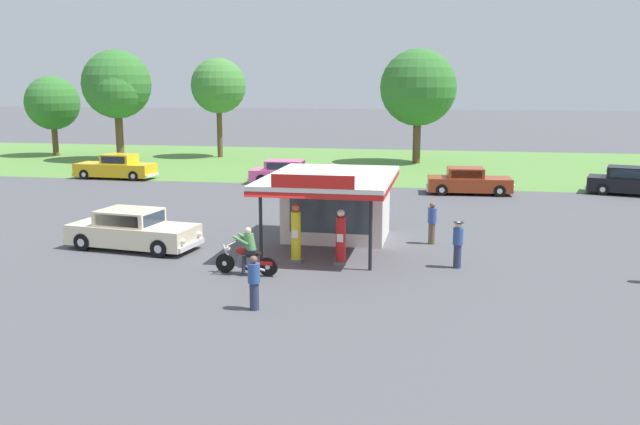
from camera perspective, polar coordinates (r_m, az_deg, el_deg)
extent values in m
plane|color=#4C4C51|center=(23.41, -3.84, -4.25)|extent=(300.00, 300.00, 0.00)
cube|color=#56843D|center=(52.53, 4.48, 4.18)|extent=(120.00, 24.00, 0.01)
cube|color=silver|center=(26.78, 1.46, 0.56)|extent=(3.97, 3.10, 2.61)
cube|color=#384C56|center=(25.29, 0.90, 0.07)|extent=(3.17, 0.05, 1.67)
cube|color=silver|center=(25.02, 0.89, 3.05)|extent=(4.67, 6.76, 0.16)
cube|color=red|center=(25.05, 0.88, 2.64)|extent=(4.67, 6.76, 0.18)
cube|color=red|center=(21.72, -0.65, 2.65)|extent=(2.78, 0.08, 0.44)
cylinder|color=black|center=(22.10, 4.35, -1.68)|extent=(0.12, 0.12, 2.61)
cylinder|color=black|center=(22.82, -5.09, -1.29)|extent=(0.12, 0.12, 2.61)
cube|color=slate|center=(23.41, -2.06, -4.10)|extent=(0.44, 0.44, 0.10)
cylinder|color=yellow|center=(23.20, -2.07, -1.97)|extent=(0.34, 0.34, 1.68)
cube|color=white|center=(23.01, -2.17, -1.87)|extent=(0.22, 0.02, 0.28)
sphere|color=orange|center=(23.00, -2.09, 0.41)|extent=(0.26, 0.26, 0.26)
cube|color=slate|center=(23.12, 1.78, -4.30)|extent=(0.44, 0.44, 0.10)
cylinder|color=red|center=(22.92, 1.79, -2.30)|extent=(0.34, 0.34, 1.56)
cube|color=white|center=(22.73, 1.72, -2.21)|extent=(0.22, 0.02, 0.28)
sphere|color=white|center=(22.73, 1.80, -0.04)|extent=(0.26, 0.26, 0.26)
cylinder|color=black|center=(22.22, -8.13, -4.31)|extent=(0.65, 0.17, 0.64)
cylinder|color=silver|center=(22.22, -8.13, -4.31)|extent=(0.17, 0.14, 0.16)
cylinder|color=black|center=(21.64, -4.46, -4.65)|extent=(0.65, 0.17, 0.64)
cylinder|color=silver|center=(21.64, -4.46, -4.65)|extent=(0.17, 0.14, 0.16)
ellipsoid|color=#B21414|center=(21.84, -6.58, -3.29)|extent=(0.58, 0.30, 0.24)
cube|color=#59595E|center=(21.91, -6.44, -4.21)|extent=(0.46, 0.28, 0.36)
cube|color=black|center=(21.72, -5.73, -3.52)|extent=(0.50, 0.31, 0.10)
cylinder|color=silver|center=(22.11, -7.91, -3.63)|extent=(0.37, 0.11, 0.71)
cylinder|color=silver|center=(21.97, -7.65, -2.70)|extent=(0.11, 0.70, 0.04)
sphere|color=silver|center=(22.05, -7.88, -3.08)|extent=(0.16, 0.16, 0.16)
cube|color=#B21414|center=(21.62, -4.59, -4.33)|extent=(0.46, 0.22, 0.12)
cylinder|color=silver|center=(21.67, -5.61, -4.75)|extent=(0.71, 0.15, 0.18)
cube|color=black|center=(21.73, -5.91, -3.35)|extent=(0.43, 0.38, 0.14)
cylinder|color=black|center=(21.77, -6.53, -4.43)|extent=(0.14, 0.24, 0.56)
cylinder|color=black|center=(22.05, -6.21, -4.22)|extent=(0.14, 0.24, 0.56)
cylinder|color=#4C8C4C|center=(21.67, -6.02, -2.53)|extent=(0.44, 0.36, 0.60)
sphere|color=beige|center=(21.61, -6.19, -1.56)|extent=(0.22, 0.22, 0.22)
cylinder|color=#4C8C4C|center=(21.57, -6.82, -2.39)|extent=(0.54, 0.15, 0.31)
cylinder|color=#4C8C4C|center=(21.93, -6.40, -2.16)|extent=(0.54, 0.15, 0.31)
cube|color=beige|center=(26.11, -15.66, -1.79)|extent=(5.00, 2.49, 0.75)
cube|color=beige|center=(26.06, -16.01, -0.36)|extent=(2.34, 1.93, 0.56)
cube|color=#283847|center=(25.49, -14.04, -0.50)|extent=(0.22, 1.48, 0.45)
cube|color=#283847|center=(26.73, -15.03, -0.03)|extent=(1.81, 0.26, 0.42)
cube|color=#283847|center=(25.39, -17.04, -0.70)|extent=(1.81, 0.26, 0.42)
cube|color=silver|center=(24.92, -10.96, -2.78)|extent=(0.34, 1.81, 0.18)
cube|color=silver|center=(27.57, -19.86, -1.93)|extent=(0.34, 1.81, 0.18)
sphere|color=white|center=(25.37, -10.30, -1.83)|extent=(0.18, 0.18, 0.18)
sphere|color=white|center=(24.33, -11.65, -2.43)|extent=(0.18, 0.18, 0.18)
cylinder|color=black|center=(26.06, -11.56, -2.14)|extent=(0.68, 0.28, 0.66)
cylinder|color=silver|center=(26.06, -11.56, -2.14)|extent=(0.32, 0.26, 0.30)
cylinder|color=black|center=(24.56, -13.60, -3.02)|extent=(0.68, 0.28, 0.66)
cylinder|color=silver|center=(24.56, -13.60, -3.02)|extent=(0.32, 0.26, 0.30)
cylinder|color=black|center=(27.79, -17.44, -1.61)|extent=(0.68, 0.28, 0.66)
cylinder|color=silver|center=(27.79, -17.44, -1.61)|extent=(0.32, 0.26, 0.30)
cylinder|color=black|center=(26.39, -19.67, -2.40)|extent=(0.68, 0.28, 0.66)
cylinder|color=silver|center=(26.39, -19.67, -2.40)|extent=(0.32, 0.26, 0.30)
cube|color=black|center=(41.41, 25.66, 2.13)|extent=(5.70, 3.27, 0.78)
cube|color=black|center=(41.33, 25.10, 3.13)|extent=(2.83, 2.29, 0.61)
cube|color=#283847|center=(42.16, 25.13, 3.26)|extent=(2.04, 0.58, 0.46)
cube|color=#283847|center=(40.50, 25.08, 3.00)|extent=(2.04, 0.58, 0.46)
cube|color=silver|center=(41.54, 21.89, 2.06)|extent=(0.60, 1.81, 0.18)
cylinder|color=black|center=(42.39, 23.19, 2.17)|extent=(0.69, 0.37, 0.66)
cylinder|color=silver|center=(42.39, 23.19, 2.17)|extent=(0.34, 0.29, 0.30)
cylinder|color=black|center=(40.59, 23.04, 1.83)|extent=(0.69, 0.37, 0.66)
cylinder|color=silver|center=(40.59, 23.04, 1.83)|extent=(0.34, 0.29, 0.30)
cube|color=#993819|center=(38.76, 12.65, 2.40)|extent=(4.75, 2.23, 0.76)
cube|color=#993819|center=(38.65, 12.34, 3.37)|extent=(2.10, 1.82, 0.55)
cube|color=#283847|center=(38.75, 13.78, 3.33)|extent=(0.14, 1.49, 0.44)
cube|color=#283847|center=(39.47, 12.23, 3.53)|extent=(1.69, 0.15, 0.42)
cube|color=#283847|center=(37.83, 12.46, 3.21)|extent=(1.69, 0.15, 0.42)
cube|color=silver|center=(39.10, 16.05, 1.92)|extent=(0.24, 1.82, 0.18)
cube|color=silver|center=(38.63, 9.16, 2.10)|extent=(0.24, 1.82, 0.18)
sphere|color=white|center=(39.66, 15.95, 2.49)|extent=(0.18, 0.18, 0.18)
sphere|color=white|center=(38.46, 16.23, 2.22)|extent=(0.18, 0.18, 0.18)
cylinder|color=black|center=(39.86, 14.76, 2.19)|extent=(0.67, 0.24, 0.66)
cylinder|color=silver|center=(39.86, 14.76, 2.19)|extent=(0.31, 0.24, 0.30)
cylinder|color=black|center=(38.10, 15.12, 1.79)|extent=(0.67, 0.24, 0.66)
cylinder|color=silver|center=(38.10, 15.12, 1.79)|extent=(0.31, 0.24, 0.30)
cylinder|color=black|center=(39.55, 10.24, 2.31)|extent=(0.67, 0.24, 0.66)
cylinder|color=silver|center=(39.55, 10.24, 2.31)|extent=(0.31, 0.24, 0.30)
cylinder|color=black|center=(37.78, 10.38, 1.91)|extent=(0.67, 0.24, 0.66)
cylinder|color=silver|center=(37.78, 10.38, 1.91)|extent=(0.31, 0.24, 0.30)
cube|color=#E55993|center=(41.80, -2.45, 3.21)|extent=(5.13, 2.12, 0.71)
cube|color=#E55993|center=(41.81, -3.03, 4.09)|extent=(2.36, 1.78, 0.57)
cube|color=#283847|center=(41.59, -1.50, 4.07)|extent=(0.09, 1.51, 0.46)
cube|color=#283847|center=(42.62, -2.80, 4.22)|extent=(1.95, 0.10, 0.43)
cube|color=#283847|center=(41.00, -3.26, 3.96)|extent=(1.95, 0.10, 0.43)
cube|color=silver|center=(41.42, 1.03, 2.82)|extent=(0.19, 1.84, 0.18)
cube|color=silver|center=(42.41, -5.85, 2.96)|extent=(0.19, 1.84, 0.18)
sphere|color=white|center=(41.99, 1.16, 3.30)|extent=(0.18, 0.18, 0.18)
sphere|color=white|center=(40.77, 0.93, 3.08)|extent=(0.18, 0.18, 0.18)
cylinder|color=black|center=(42.42, 0.07, 3.06)|extent=(0.67, 0.22, 0.66)
cylinder|color=silver|center=(42.42, 0.07, 3.06)|extent=(0.30, 0.23, 0.30)
cylinder|color=black|center=(40.65, -0.32, 2.72)|extent=(0.67, 0.22, 0.66)
cylinder|color=silver|center=(40.65, -0.32, 2.72)|extent=(0.30, 0.23, 0.30)
cylinder|color=black|center=(43.07, -4.47, 3.14)|extent=(0.67, 0.22, 0.66)
cylinder|color=silver|center=(43.07, -4.47, 3.14)|extent=(0.30, 0.23, 0.30)
cylinder|color=black|center=(41.33, -5.04, 2.81)|extent=(0.67, 0.22, 0.66)
cylinder|color=silver|center=(41.33, -5.04, 2.81)|extent=(0.30, 0.23, 0.30)
cube|color=gold|center=(46.07, -17.11, 3.53)|extent=(5.23, 2.02, 0.83)
cube|color=gold|center=(45.83, -16.81, 4.42)|extent=(2.04, 1.69, 0.61)
cube|color=#283847|center=(46.32, -17.86, 4.43)|extent=(0.09, 1.45, 0.49)
cube|color=#283847|center=(45.14, -17.31, 4.31)|extent=(1.69, 0.08, 0.47)
cube|color=#283847|center=(46.53, -16.33, 4.54)|extent=(1.69, 0.08, 0.47)
cube|color=silver|center=(47.46, -19.84, 3.21)|extent=(0.18, 1.77, 0.18)
cube|color=silver|center=(44.88, -14.18, 3.12)|extent=(0.18, 1.77, 0.18)
sphere|color=white|center=(46.93, -20.27, 3.52)|extent=(0.18, 0.18, 0.18)
sphere|color=white|center=(47.92, -19.50, 3.71)|extent=(0.18, 0.18, 0.18)
cylinder|color=black|center=(46.27, -19.52, 3.09)|extent=(0.67, 0.22, 0.66)
cylinder|color=silver|center=(46.27, -19.52, 3.09)|extent=(0.30, 0.23, 0.30)
cylinder|color=black|center=(47.74, -18.42, 3.38)|extent=(0.67, 0.22, 0.66)
cylinder|color=silver|center=(47.74, -18.42, 3.38)|extent=(0.30, 0.23, 0.30)
cylinder|color=black|center=(44.51, -15.67, 3.02)|extent=(0.67, 0.22, 0.66)
cylinder|color=silver|center=(44.51, -15.67, 3.02)|extent=(0.30, 0.23, 0.30)
cylinder|color=black|center=(46.03, -14.65, 3.32)|extent=(0.67, 0.22, 0.66)
cylinder|color=silver|center=(46.03, -14.65, 3.32)|extent=(0.30, 0.23, 0.30)
cylinder|color=#2D3351|center=(18.52, -5.64, -7.14)|extent=(0.26, 0.26, 0.78)
cylinder|color=#2D4C8C|center=(18.32, -5.68, -5.17)|extent=(0.34, 0.34, 0.55)
sphere|color=brown|center=(18.22, -5.71, -4.03)|extent=(0.21, 0.21, 0.21)
cylinder|color=brown|center=(36.10, 3.24, 1.79)|extent=(0.26, 0.26, 0.82)
cylinder|color=#B21E23|center=(36.00, 3.25, 2.89)|extent=(0.34, 0.34, 0.58)
sphere|color=tan|center=(35.95, 3.26, 3.53)|extent=(0.22, 0.22, 0.22)
cylinder|color=black|center=(35.94, 3.26, 3.65)|extent=(0.36, 0.36, 0.02)
cylinder|color=#2D3351|center=(23.01, 11.67, -3.68)|extent=(0.26, 0.26, 0.81)
cylinder|color=#2D4C8C|center=(22.85, 11.74, -2.00)|extent=(0.34, 0.34, 0.57)
sphere|color=beige|center=(22.76, 11.78, -1.03)|extent=(0.22, 0.22, 0.22)
cylinder|color=black|center=(22.75, 11.79, -0.84)|extent=(0.35, 0.35, 0.02)
cylinder|color=brown|center=(26.26, 9.53, -1.78)|extent=(0.26, 0.26, 0.83)
cylinder|color=#2D4C8C|center=(26.11, 9.58, -0.25)|extent=(0.34, 0.34, 0.59)
sphere|color=brown|center=(26.04, 9.61, 0.63)|extent=(0.23, 0.23, 0.23)
cylinder|color=brown|center=(57.79, -8.58, 6.83)|extent=(0.46, 0.46, 4.29)
sphere|color=#427F38|center=(57.65, -8.70, 10.68)|extent=(4.63, 4.63, 4.63)
sphere|color=#427F38|center=(57.01, -9.31, 10.20)|extent=(2.48, 2.48, 2.48)
cylinder|color=brown|center=(62.66, -21.73, 5.83)|extent=(0.50, 0.50, 2.84)
sphere|color=#33702D|center=(62.51, -21.93, 8.70)|extent=(4.60, 4.60, 4.60)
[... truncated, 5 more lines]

